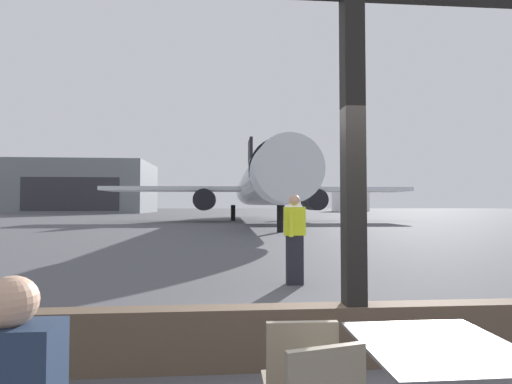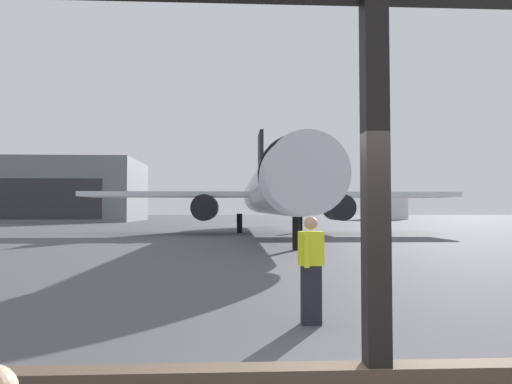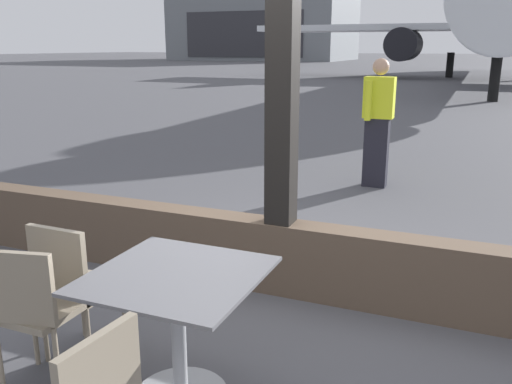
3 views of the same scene
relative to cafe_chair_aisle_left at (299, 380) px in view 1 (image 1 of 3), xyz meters
name	(u,v)px [view 1 (image 1 of 3)]	position (x,y,z in m)	size (l,w,h in m)	color
ground_plane	(238,218)	(0.81, 41.42, -0.54)	(220.00, 220.00, 0.00)	#4C4C51
window_frame	(353,217)	(0.81, 1.42, 0.89)	(7.32, 0.24, 3.87)	brown
cafe_chair_aisle_left	(299,380)	(0.00, 0.00, 0.00)	(0.40, 0.40, 0.90)	gray
airplane	(260,186)	(2.50, 31.72, 2.74)	(28.26, 33.49, 10.05)	silver
ground_crew_worker	(295,238)	(0.88, 5.07, 0.37)	(0.40, 0.52, 1.74)	black
distant_hangar	(88,188)	(-27.36, 72.38, 4.29)	(23.44, 16.31, 9.66)	slate
fuel_storage_tank	(350,202)	(28.13, 83.37, 1.68)	(8.63, 8.63, 4.43)	white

